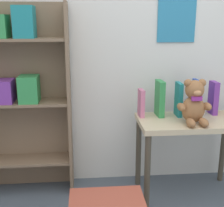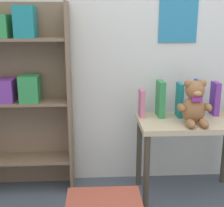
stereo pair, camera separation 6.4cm
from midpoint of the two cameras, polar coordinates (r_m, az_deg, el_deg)
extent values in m
cube|color=silver|center=(2.32, 5.78, 15.80)|extent=(4.80, 0.06, 2.50)
cube|color=teal|center=(2.33, 10.93, 14.65)|extent=(0.27, 0.01, 0.30)
cube|color=#7F664C|center=(2.19, -8.65, 0.33)|extent=(0.02, 0.22, 1.33)
cube|color=#7F664C|center=(2.34, -17.09, 0.77)|extent=(0.72, 0.02, 1.33)
cube|color=#7F664C|center=(2.38, -16.79, -9.85)|extent=(0.68, 0.21, 0.02)
cube|color=#7F664C|center=(2.24, -17.61, 0.12)|extent=(0.68, 0.21, 0.02)
cube|color=#7F664C|center=(2.18, -18.51, 11.04)|extent=(0.68, 0.21, 0.02)
cube|color=teal|center=(2.14, -16.58, 14.11)|extent=(0.13, 0.16, 0.20)
cube|color=purple|center=(2.23, -19.96, 2.14)|extent=(0.13, 0.16, 0.15)
cube|color=#33934C|center=(2.19, -15.72, 2.58)|extent=(0.13, 0.16, 0.18)
cube|color=beige|center=(2.18, 13.42, -3.30)|extent=(0.71, 0.39, 0.04)
cylinder|color=#494233|center=(2.06, 5.56, -12.54)|extent=(0.04, 0.04, 0.53)
cylinder|color=#494233|center=(2.36, 4.07, -8.83)|extent=(0.04, 0.04, 0.53)
cylinder|color=#494233|center=(2.54, 18.92, -7.85)|extent=(0.04, 0.04, 0.53)
ellipsoid|color=#99663D|center=(2.09, 13.78, -1.05)|extent=(0.15, 0.12, 0.18)
sphere|color=#99663D|center=(2.06, 14.01, 2.48)|extent=(0.12, 0.12, 0.12)
sphere|color=#99663D|center=(2.04, 12.86, 3.65)|extent=(0.05, 0.05, 0.05)
sphere|color=#99663D|center=(2.07, 15.30, 3.66)|extent=(0.05, 0.05, 0.05)
ellipsoid|color=tan|center=(2.02, 14.47, 1.90)|extent=(0.05, 0.04, 0.04)
ellipsoid|color=#99663D|center=(2.05, 11.68, -0.63)|extent=(0.05, 0.10, 0.05)
ellipsoid|color=#99663D|center=(2.10, 16.16, -0.51)|extent=(0.05, 0.10, 0.05)
ellipsoid|color=#99663D|center=(2.02, 13.34, -3.47)|extent=(0.05, 0.11, 0.05)
ellipsoid|color=#99663D|center=(2.05, 15.56, -3.37)|extent=(0.05, 0.11, 0.05)
cube|color=#992D93|center=(2.03, 14.37, 0.87)|extent=(0.07, 0.02, 0.03)
cube|color=#D17093|center=(2.17, 4.53, 0.08)|extent=(0.03, 0.10, 0.19)
cube|color=#33934C|center=(2.19, 7.90, 0.93)|extent=(0.04, 0.13, 0.25)
cube|color=teal|center=(2.21, 11.27, 0.74)|extent=(0.03, 0.12, 0.24)
cube|color=#2D51B7|center=(2.26, 14.40, 1.05)|extent=(0.02, 0.15, 0.25)
cube|color=purple|center=(2.32, 17.29, 1.00)|extent=(0.04, 0.10, 0.23)
camera|label=1|loc=(0.03, -90.88, -0.24)|focal=50.00mm
camera|label=2|loc=(0.03, 89.12, 0.24)|focal=50.00mm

